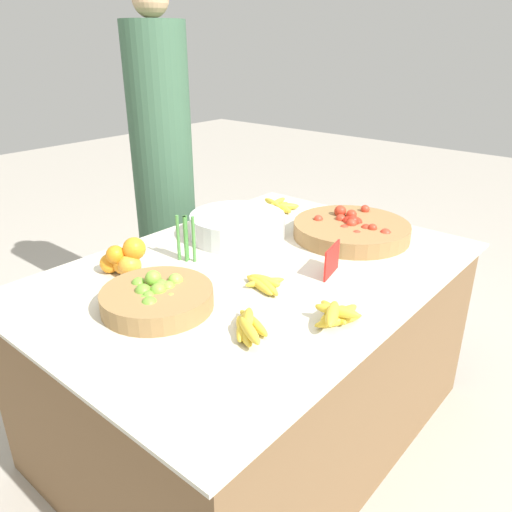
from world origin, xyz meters
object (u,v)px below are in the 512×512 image
Objects in this scene: vendor_person at (164,182)px; metal_bowl at (238,226)px; lime_bowl at (158,298)px; price_sign at (332,260)px; tomato_basket at (352,229)px.

metal_bowl is at bearing -103.35° from vendor_person.
lime_bowl is 0.63m from metal_bowl.
lime_bowl is 2.51× the size of price_sign.
price_sign is at bearing -159.98° from tomato_basket.
lime_bowl is 0.88× the size of metal_bowl.
metal_bowl is (0.59, 0.21, 0.02)m from lime_bowl.
metal_bowl is 2.86× the size of price_sign.
price_sign is at bearing -26.90° from lime_bowl.
lime_bowl is at bearing -131.20° from vendor_person.
price_sign is at bearing -95.97° from metal_bowl.
metal_bowl is 0.65m from vendor_person.
tomato_basket is 1.01m from vendor_person.
lime_bowl reaches higher than metal_bowl.
lime_bowl is 0.61m from price_sign.
vendor_person reaches higher than lime_bowl.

